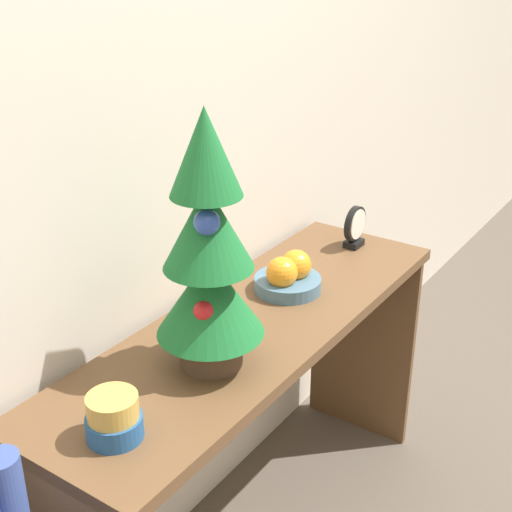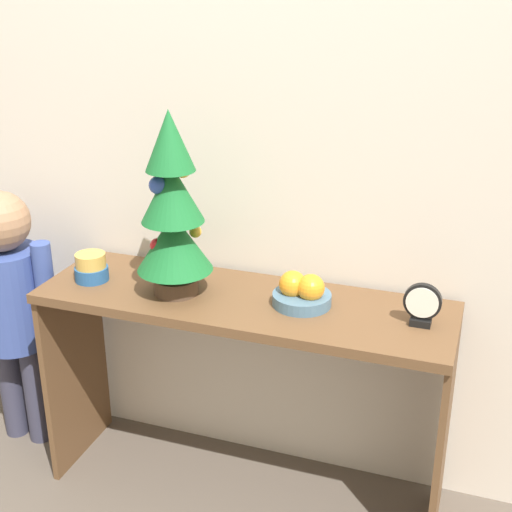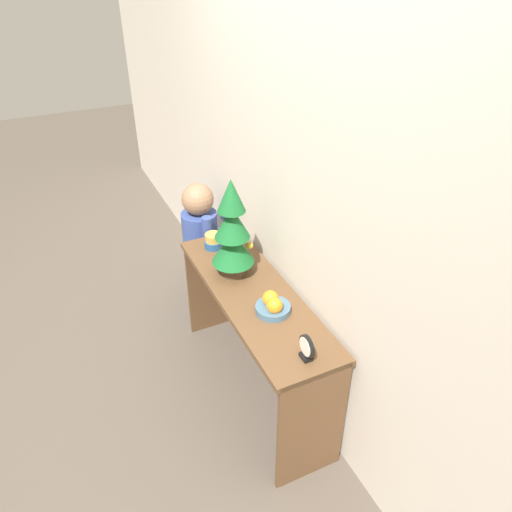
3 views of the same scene
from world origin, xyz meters
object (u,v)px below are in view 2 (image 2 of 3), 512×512
object	(u,v)px
singing_bowl	(91,268)
child_figure	(10,293)
fruit_bowl	(302,293)
desk_clock	(422,305)
mini_tree	(173,211)

from	to	relation	value
singing_bowl	child_figure	bearing A→B (deg)	173.69
singing_bowl	fruit_bowl	bearing A→B (deg)	3.96
singing_bowl	child_figure	size ratio (longest dim) A/B	0.11
fruit_bowl	desk_clock	distance (m)	0.35
desk_clock	fruit_bowl	bearing A→B (deg)	177.87
mini_tree	singing_bowl	distance (m)	0.37
mini_tree	desk_clock	bearing A→B (deg)	2.53
fruit_bowl	singing_bowl	xyz separation A→B (m)	(-0.68, -0.05, 0.00)
singing_bowl	child_figure	world-z (taller)	child_figure
singing_bowl	child_figure	distance (m)	0.40
fruit_bowl	singing_bowl	size ratio (longest dim) A/B	1.64
mini_tree	child_figure	distance (m)	0.76
mini_tree	singing_bowl	xyz separation A→B (m)	(-0.29, -0.00, -0.22)
fruit_bowl	mini_tree	bearing A→B (deg)	-173.29
desk_clock	child_figure	distance (m)	1.40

